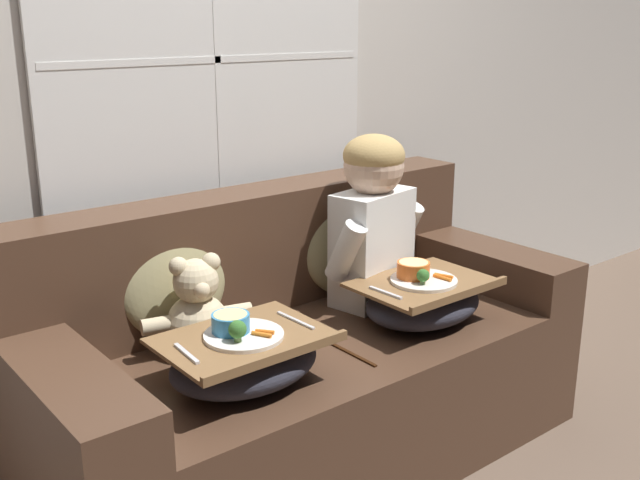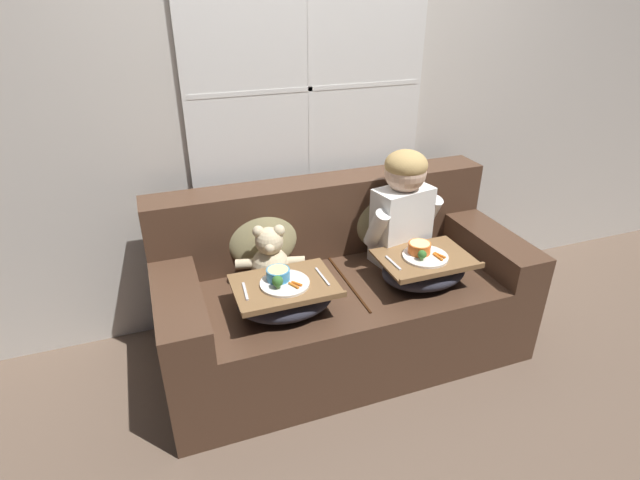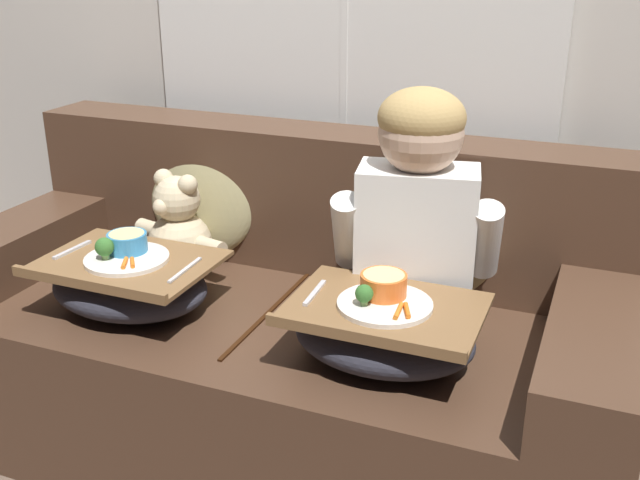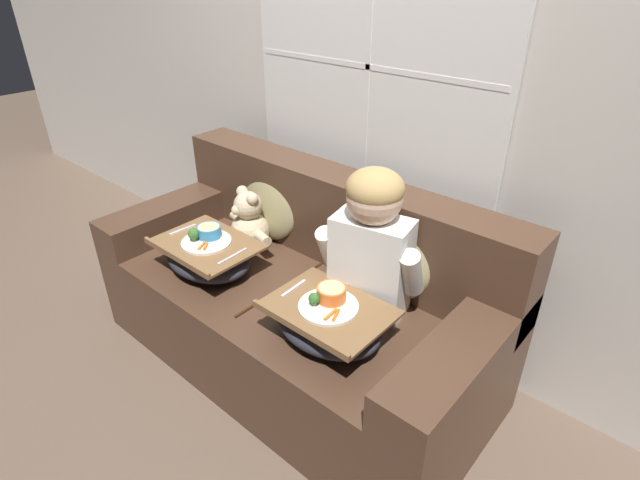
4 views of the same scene
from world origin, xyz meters
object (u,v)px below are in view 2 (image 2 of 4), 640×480
teddy_bear (270,259)px  lap_tray_teddy (285,296)px  couch (339,294)px  throw_pillow_behind_teddy (262,235)px  lap_tray_child (424,269)px  throw_pillow_behind_child (388,214)px  child_figure (403,202)px

teddy_bear → lap_tray_teddy: teddy_bear is taller
couch → throw_pillow_behind_teddy: size_ratio=4.74×
throw_pillow_behind_teddy → lap_tray_child: 0.87m
throw_pillow_behind_child → throw_pillow_behind_teddy: throw_pillow_behind_child is taller
lap_tray_teddy → throw_pillow_behind_child: bearing=29.4°
child_figure → couch: bearing=-174.6°
throw_pillow_behind_child → throw_pillow_behind_teddy: 0.75m
couch → lap_tray_teddy: (-0.38, -0.23, 0.22)m
throw_pillow_behind_child → teddy_bear: (-0.75, -0.16, -0.07)m
couch → throw_pillow_behind_teddy: bearing=153.0°
teddy_bear → lap_tray_teddy: 0.27m
couch → lap_tray_child: (0.37, -0.23, 0.22)m
child_figure → lap_tray_child: 0.38m
lap_tray_child → lap_tray_teddy: size_ratio=0.98×
throw_pillow_behind_child → lap_tray_teddy: (-0.75, -0.42, -0.13)m
teddy_bear → lap_tray_child: bearing=-19.3°
lap_tray_child → lap_tray_teddy: 0.75m
couch → throw_pillow_behind_teddy: couch is taller
lap_tray_child → lap_tray_teddy: bearing=-180.0°
couch → teddy_bear: size_ratio=5.42×
child_figure → lap_tray_child: child_figure is taller
throw_pillow_behind_child → lap_tray_child: bearing=-90.1°
child_figure → teddy_bear: bearing=-179.7°
lap_tray_child → teddy_bear: bearing=160.7°
teddy_bear → child_figure: bearing=0.3°
throw_pillow_behind_child → lap_tray_child: throw_pillow_behind_child is taller
child_figure → teddy_bear: size_ratio=1.78×
teddy_bear → throw_pillow_behind_teddy: bearing=89.6°
couch → teddy_bear: bearing=175.2°
child_figure → lap_tray_teddy: 0.84m
lap_tray_teddy → teddy_bear: bearing=90.1°
throw_pillow_behind_teddy → teddy_bear: (-0.00, -0.16, -0.07)m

